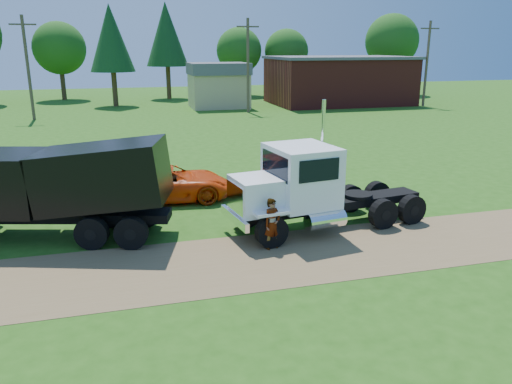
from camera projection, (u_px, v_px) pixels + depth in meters
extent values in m
plane|color=#225011|center=(337.00, 251.00, 16.26)|extent=(140.00, 140.00, 0.00)
cube|color=brown|center=(337.00, 251.00, 16.26)|extent=(120.00, 4.20, 0.01)
cube|color=black|center=(330.00, 205.00, 18.39)|extent=(7.54, 2.00, 0.30)
cylinder|color=black|center=(272.00, 231.00, 16.41)|extent=(1.14, 0.50, 1.10)
cylinder|color=black|center=(272.00, 231.00, 16.41)|extent=(0.43, 0.42, 0.38)
cylinder|color=black|center=(247.00, 212.00, 18.29)|extent=(1.14, 0.50, 1.10)
cylinder|color=black|center=(247.00, 212.00, 18.29)|extent=(0.43, 0.42, 0.38)
cylinder|color=black|center=(383.00, 214.00, 18.13)|extent=(1.14, 0.50, 1.10)
cylinder|color=black|center=(383.00, 214.00, 18.13)|extent=(0.43, 0.42, 0.38)
cylinder|color=black|center=(350.00, 198.00, 20.00)|extent=(1.14, 0.50, 1.10)
cylinder|color=black|center=(350.00, 198.00, 20.00)|extent=(0.43, 0.42, 0.38)
cylinder|color=black|center=(412.00, 209.00, 18.62)|extent=(1.14, 0.50, 1.10)
cylinder|color=black|center=(412.00, 209.00, 18.62)|extent=(0.43, 0.42, 0.38)
cylinder|color=black|center=(377.00, 194.00, 20.50)|extent=(1.14, 0.50, 1.10)
cylinder|color=black|center=(377.00, 194.00, 20.50)|extent=(0.43, 0.42, 0.38)
cube|color=white|center=(260.00, 194.00, 17.09)|extent=(2.02, 1.93, 1.20)
cube|color=white|center=(236.00, 198.00, 16.76)|extent=(0.29, 1.49, 1.00)
cube|color=white|center=(235.00, 218.00, 16.94)|extent=(0.47, 2.29, 0.30)
cube|color=white|center=(301.00, 175.00, 17.56)|extent=(2.41, 2.67, 2.09)
cube|color=black|center=(275.00, 165.00, 17.04)|extent=(0.33, 1.98, 0.85)
cube|color=black|center=(319.00, 170.00, 16.37)|extent=(1.49, 0.25, 0.75)
cube|color=black|center=(286.00, 156.00, 18.49)|extent=(1.49, 0.25, 0.75)
cube|color=white|center=(272.00, 213.00, 16.23)|extent=(1.25, 0.61, 0.10)
cube|color=white|center=(247.00, 196.00, 18.11)|extent=(1.25, 0.61, 0.10)
cylinder|color=white|center=(325.00, 220.00, 17.06)|extent=(1.47, 0.79, 0.60)
cylinder|color=white|center=(322.00, 162.00, 18.41)|extent=(0.16, 0.16, 4.59)
cylinder|color=black|center=(358.00, 195.00, 18.78)|extent=(1.24, 1.24, 0.12)
cube|color=black|center=(55.00, 215.00, 17.21)|extent=(7.94, 3.06, 0.30)
cylinder|color=black|center=(92.00, 233.00, 16.28)|extent=(1.15, 0.62, 1.09)
cylinder|color=black|center=(92.00, 233.00, 16.28)|extent=(0.47, 0.46, 0.38)
cylinder|color=black|center=(110.00, 213.00, 18.29)|extent=(1.15, 0.62, 1.09)
cylinder|color=black|center=(110.00, 213.00, 18.29)|extent=(0.47, 0.46, 0.38)
cylinder|color=black|center=(131.00, 233.00, 16.28)|extent=(1.15, 0.62, 1.09)
cylinder|color=black|center=(131.00, 233.00, 16.28)|extent=(0.47, 0.46, 0.38)
cylinder|color=black|center=(145.00, 213.00, 18.28)|extent=(1.15, 0.62, 1.09)
cylinder|color=black|center=(145.00, 213.00, 18.28)|extent=(0.47, 0.46, 0.38)
cube|color=black|center=(13.00, 182.00, 16.88)|extent=(2.55, 2.83, 1.99)
cube|color=black|center=(103.00, 175.00, 16.81)|extent=(4.84, 3.45, 2.41)
imported|color=#DD410A|center=(168.00, 183.00, 21.44)|extent=(5.59, 2.85, 1.51)
imported|color=#999999|center=(272.00, 224.00, 16.20)|extent=(0.73, 0.61, 1.72)
imported|color=#999999|center=(148.00, 195.00, 19.16)|extent=(1.05, 0.92, 1.80)
cube|color=maroon|center=(339.00, 81.00, 57.14)|extent=(15.00, 10.00, 5.00)
cube|color=#535358|center=(340.00, 58.00, 56.39)|extent=(15.40, 10.40, 0.30)
cube|color=tan|center=(219.00, 90.00, 53.79)|extent=(6.00, 5.00, 3.60)
cube|color=#535358|center=(218.00, 69.00, 53.14)|extent=(6.20, 5.40, 1.20)
cylinder|color=#4C3F2B|center=(28.00, 69.00, 43.85)|extent=(0.28, 0.28, 9.00)
cube|color=#4C3F2B|center=(23.00, 24.00, 42.81)|extent=(2.20, 0.14, 0.14)
cylinder|color=#4C3F2B|center=(248.00, 66.00, 48.91)|extent=(0.28, 0.28, 9.00)
cube|color=#4C3F2B|center=(248.00, 27.00, 47.87)|extent=(2.20, 0.14, 0.14)
cylinder|color=#4C3F2B|center=(427.00, 64.00, 53.97)|extent=(0.28, 0.28, 9.00)
cube|color=#4C3F2B|center=(430.00, 28.00, 52.92)|extent=(2.20, 0.14, 0.14)
cylinder|color=#362016|center=(63.00, 86.00, 61.52)|extent=(0.56, 0.56, 3.32)
sphere|color=#1C4110|center=(59.00, 48.00, 60.25)|extent=(6.26, 6.26, 6.26)
cylinder|color=#362016|center=(169.00, 82.00, 62.50)|extent=(0.56, 0.56, 4.07)
cone|color=#0F341A|center=(166.00, 34.00, 60.88)|extent=(5.12, 5.12, 7.56)
cylinder|color=#362016|center=(239.00, 84.00, 66.78)|extent=(0.56, 0.56, 3.15)
sphere|color=#1C4110|center=(239.00, 50.00, 65.57)|extent=(5.93, 5.93, 5.93)
cylinder|color=#362016|center=(286.00, 83.00, 67.83)|extent=(0.56, 0.56, 3.09)
sphere|color=#1C4110|center=(286.00, 51.00, 66.65)|extent=(5.82, 5.82, 5.82)
cylinder|color=#362016|center=(389.00, 80.00, 68.98)|extent=(0.56, 0.56, 3.80)
sphere|color=#1C4110|center=(392.00, 41.00, 67.53)|extent=(7.17, 7.17, 7.17)
cylinder|color=#362016|center=(115.00, 89.00, 54.70)|extent=(0.56, 0.56, 3.78)
cone|color=#0F341A|center=(111.00, 38.00, 53.20)|extent=(4.75, 4.75, 7.02)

